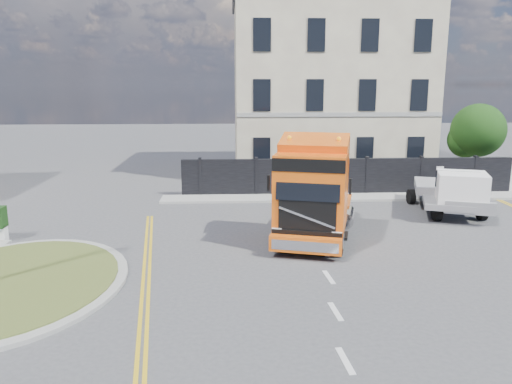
{
  "coord_description": "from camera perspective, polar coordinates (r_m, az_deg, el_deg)",
  "views": [
    {
      "loc": [
        -0.35,
        -17.33,
        5.89
      ],
      "look_at": [
        0.61,
        1.61,
        1.8
      ],
      "focal_mm": 35.0,
      "sensor_mm": 36.0,
      "label": 1
    }
  ],
  "objects": [
    {
      "name": "georgian_building",
      "position": [
        34.42,
        7.9,
        11.86
      ],
      "size": [
        12.3,
        10.3,
        12.8
      ],
      "color": "beige",
      "rests_on": "ground"
    },
    {
      "name": "truck",
      "position": [
        18.97,
        6.61,
        -0.42
      ],
      "size": [
        4.18,
        7.05,
        3.97
      ],
      "rotation": [
        0.0,
        0.0,
        -0.28
      ],
      "color": "black",
      "rests_on": "ground"
    },
    {
      "name": "flatbed_pickup",
      "position": [
        24.16,
        21.76,
        -0.02
      ],
      "size": [
        3.56,
        5.6,
        2.14
      ],
      "rotation": [
        0.0,
        0.0,
        -0.32
      ],
      "color": "gray",
      "rests_on": "ground"
    },
    {
      "name": "pavement_far",
      "position": [
        26.85,
        10.86,
        -0.59
      ],
      "size": [
        20.0,
        1.6,
        0.12
      ],
      "primitive_type": "cube",
      "color": "gray",
      "rests_on": "ground"
    },
    {
      "name": "ground",
      "position": [
        18.3,
        -1.66,
        -6.6
      ],
      "size": [
        120.0,
        120.0,
        0.0
      ],
      "primitive_type": "plane",
      "color": "#424244",
      "rests_on": "ground"
    },
    {
      "name": "hoarding_fence",
      "position": [
        27.65,
        11.61,
        1.73
      ],
      "size": [
        18.8,
        0.25,
        2.0
      ],
      "color": "black",
      "rests_on": "ground"
    },
    {
      "name": "tree",
      "position": [
        33.03,
        23.74,
        6.21
      ],
      "size": [
        3.2,
        3.2,
        4.8
      ],
      "color": "#382619",
      "rests_on": "ground"
    },
    {
      "name": "traffic_island",
      "position": [
        16.83,
        -26.33,
        -9.34
      ],
      "size": [
        6.8,
        6.8,
        0.17
      ],
      "color": "gray",
      "rests_on": "ground"
    }
  ]
}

